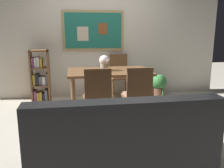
# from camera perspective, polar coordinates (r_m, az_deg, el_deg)

# --- Properties ---
(ground_plane) EXTENTS (12.00, 12.00, 0.00)m
(ground_plane) POSITION_cam_1_polar(r_m,az_deg,el_deg) (4.00, 0.55, -8.43)
(ground_plane) COLOR beige
(wall_back_with_painting) EXTENTS (5.20, 0.14, 2.60)m
(wall_back_with_painting) POSITION_cam_1_polar(r_m,az_deg,el_deg) (5.32, -2.51, 11.26)
(wall_back_with_painting) COLOR silver
(wall_back_with_painting) RESTS_ON ground_plane
(dining_table) EXTENTS (1.45, 0.90, 0.72)m
(dining_table) POSITION_cam_1_polar(r_m,az_deg,el_deg) (4.34, -0.65, 1.96)
(dining_table) COLOR brown
(dining_table) RESTS_ON ground_plane
(dining_chair_far_right) EXTENTS (0.40, 0.41, 0.91)m
(dining_chair_far_right) POSITION_cam_1_polar(r_m,az_deg,el_deg) (5.21, 1.68, 2.76)
(dining_chair_far_right) COLOR brown
(dining_chair_far_right) RESTS_ON ground_plane
(dining_chair_near_right) EXTENTS (0.40, 0.41, 0.91)m
(dining_chair_near_right) POSITION_cam_1_polar(r_m,az_deg,el_deg) (3.65, 6.05, -1.75)
(dining_chair_near_right) COLOR brown
(dining_chair_near_right) RESTS_ON ground_plane
(dining_chair_near_left) EXTENTS (0.40, 0.41, 0.91)m
(dining_chair_near_left) POSITION_cam_1_polar(r_m,az_deg,el_deg) (3.54, -3.45, -2.13)
(dining_chair_near_left) COLOR brown
(dining_chair_near_left) RESTS_ON ground_plane
(leather_couch) EXTENTS (1.80, 0.84, 0.84)m
(leather_couch) POSITION_cam_1_polar(r_m,az_deg,el_deg) (2.56, 2.03, -13.55)
(leather_couch) COLOR black
(leather_couch) RESTS_ON ground_plane
(bookshelf) EXTENTS (0.36, 0.28, 1.05)m
(bookshelf) POSITION_cam_1_polar(r_m,az_deg,el_deg) (5.05, -16.41, 1.19)
(bookshelf) COLOR brown
(bookshelf) RESTS_ON ground_plane
(potted_ivy) EXTENTS (0.33, 0.33, 0.48)m
(potted_ivy) POSITION_cam_1_polar(r_m,az_deg,el_deg) (5.42, 10.87, -0.08)
(potted_ivy) COLOR brown
(potted_ivy) RESTS_ON ground_plane
(flower_vase) EXTENTS (0.19, 0.19, 0.27)m
(flower_vase) POSITION_cam_1_polar(r_m,az_deg,el_deg) (4.30, -1.77, 5.12)
(flower_vase) COLOR tan
(flower_vase) RESTS_ON dining_table
(tv_remote) EXTENTS (0.16, 0.11, 0.02)m
(tv_remote) POSITION_cam_1_polar(r_m,az_deg,el_deg) (4.36, 4.84, 3.36)
(tv_remote) COLOR black
(tv_remote) RESTS_ON dining_table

